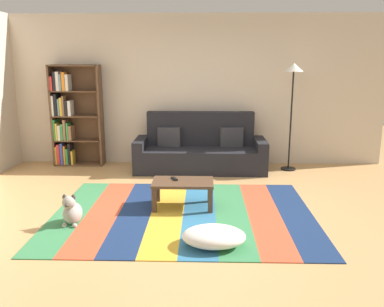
{
  "coord_description": "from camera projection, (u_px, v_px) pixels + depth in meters",
  "views": [
    {
      "loc": [
        0.11,
        -4.9,
        1.92
      ],
      "look_at": [
        -0.04,
        0.49,
        0.65
      ],
      "focal_mm": 37.82,
      "sensor_mm": 36.0,
      "label": 1
    }
  ],
  "objects": [
    {
      "name": "ground_plane",
      "position": [
        194.0,
        211.0,
        5.21
      ],
      "size": [
        14.0,
        14.0,
        0.0
      ],
      "primitive_type": "plane",
      "color": "tan"
    },
    {
      "name": "back_wall",
      "position": [
        197.0,
        91.0,
        7.39
      ],
      "size": [
        6.8,
        0.1,
        2.7
      ],
      "primitive_type": "cube",
      "color": "beige",
      "rests_on": "ground_plane"
    },
    {
      "name": "rug",
      "position": [
        183.0,
        214.0,
        5.11
      ],
      "size": [
        3.26,
        2.46,
        0.01
      ],
      "color": "#387F4C",
      "rests_on": "ground_plane"
    },
    {
      "name": "couch",
      "position": [
        200.0,
        151.0,
        7.1
      ],
      "size": [
        2.26,
        0.8,
        1.0
      ],
      "color": "black",
      "rests_on": "ground_plane"
    },
    {
      "name": "bookshelf",
      "position": [
        71.0,
        118.0,
        7.32
      ],
      "size": [
        0.9,
        0.28,
        1.82
      ],
      "color": "brown",
      "rests_on": "ground_plane"
    },
    {
      "name": "coffee_table",
      "position": [
        183.0,
        186.0,
        5.29
      ],
      "size": [
        0.79,
        0.48,
        0.35
      ],
      "color": "#513826",
      "rests_on": "rug"
    },
    {
      "name": "pouf",
      "position": [
        214.0,
        236.0,
        4.22
      ],
      "size": [
        0.67,
        0.49,
        0.2
      ],
      "primitive_type": "ellipsoid",
      "color": "white",
      "rests_on": "rug"
    },
    {
      "name": "dog",
      "position": [
        72.0,
        212.0,
        4.77
      ],
      "size": [
        0.22,
        0.35,
        0.4
      ],
      "color": "#9E998E",
      "rests_on": "ground_plane"
    },
    {
      "name": "standing_lamp",
      "position": [
        293.0,
        81.0,
        6.83
      ],
      "size": [
        0.32,
        0.32,
        1.85
      ],
      "color": "black",
      "rests_on": "ground_plane"
    },
    {
      "name": "tv_remote",
      "position": [
        174.0,
        179.0,
        5.34
      ],
      "size": [
        0.1,
        0.15,
        0.02
      ],
      "primitive_type": "cube",
      "rotation": [
        0.0,
        0.0,
        0.43
      ],
      "color": "black",
      "rests_on": "coffee_table"
    }
  ]
}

